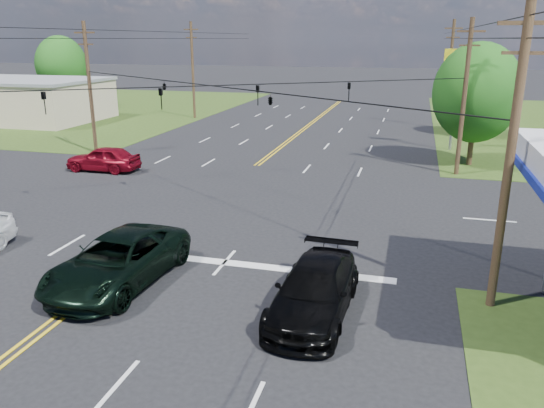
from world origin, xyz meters
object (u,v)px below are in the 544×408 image
(pole_left_far, at_px, (193,69))
(suv_black, at_px, (314,290))
(pole_nw, at_px, (90,87))
(tree_far_l, at_px, (61,65))
(pickup_dkgreen, at_px, (118,261))
(pole_right_far, at_px, (449,73))
(pole_ne, at_px, (464,96))
(pole_se, at_px, (510,157))
(tree_right_a, at_px, (477,93))
(tree_right_b, at_px, (493,88))
(retail_nw, at_px, (22,101))

(pole_left_far, height_order, suv_black, pole_left_far)
(pole_nw, height_order, tree_far_l, pole_nw)
(pole_left_far, height_order, pickup_dkgreen, pole_left_far)
(pole_right_far, xyz_separation_m, suv_black, (-5.43, -39.00, -4.37))
(pole_ne, height_order, suv_black, pole_ne)
(pickup_dkgreen, bearing_deg, tree_far_l, 131.08)
(pole_nw, bearing_deg, pole_se, -34.70)
(tree_right_a, relative_size, tree_right_b, 1.15)
(retail_nw, bearing_deg, pole_se, -35.79)
(tree_right_a, bearing_deg, tree_far_l, 156.50)
(pole_ne, distance_m, tree_right_b, 15.42)
(pole_right_far, bearing_deg, suv_black, -97.92)
(tree_right_b, xyz_separation_m, pickup_dkgreen, (-15.98, -34.65, -3.35))
(retail_nw, distance_m, pole_nw, 21.60)
(pole_se, height_order, tree_right_b, pole_se)
(tree_right_a, bearing_deg, pole_se, -92.73)
(pole_ne, distance_m, suv_black, 21.13)
(pole_ne, bearing_deg, pole_nw, 180.00)
(pole_ne, height_order, pole_left_far, pole_left_far)
(tree_far_l, bearing_deg, pole_ne, -27.07)
(pole_se, distance_m, pole_left_far, 45.22)
(retail_nw, relative_size, pickup_dkgreen, 2.57)
(retail_nw, height_order, pole_se, pole_se)
(pole_left_far, bearing_deg, tree_right_a, -30.65)
(pole_se, distance_m, pole_nw, 31.62)
(pole_se, relative_size, tree_right_a, 1.16)
(pole_se, xyz_separation_m, pole_nw, (-26.00, 18.00, 0.00))
(pole_nw, xyz_separation_m, tree_far_l, (-19.00, 23.00, 0.28))
(pole_nw, xyz_separation_m, suv_black, (20.57, -20.00, -4.12))
(pole_se, distance_m, tree_right_b, 33.19)
(tree_far_l, bearing_deg, pole_nw, -50.44)
(pole_se, distance_m, suv_black, 7.10)
(tree_right_a, relative_size, pickup_dkgreen, 1.31)
(pole_ne, height_order, tree_far_l, pole_ne)
(pole_se, bearing_deg, pickup_dkgreen, -172.49)
(pole_ne, xyz_separation_m, pickup_dkgreen, (-12.48, -19.65, -4.05))
(pole_ne, bearing_deg, tree_right_b, 76.87)
(pickup_dkgreen, bearing_deg, tree_right_b, 68.99)
(pole_ne, relative_size, tree_right_a, 1.16)
(tree_right_a, relative_size, tree_far_l, 0.94)
(pickup_dkgreen, distance_m, suv_black, 7.06)
(pole_se, bearing_deg, tree_right_b, 83.95)
(pole_se, relative_size, pickup_dkgreen, 1.53)
(suv_black, bearing_deg, tree_far_l, 134.92)
(tree_right_a, bearing_deg, retail_nw, 167.20)
(pole_ne, xyz_separation_m, tree_far_l, (-45.00, 23.00, 0.28))
(retail_nw, height_order, pole_left_far, pole_left_far)
(tree_far_l, relative_size, suv_black, 1.58)
(pole_nw, relative_size, tree_far_l, 1.09)
(pole_nw, relative_size, tree_right_b, 1.34)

